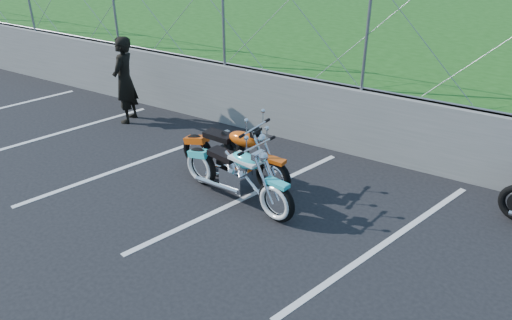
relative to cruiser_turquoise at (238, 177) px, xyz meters
The scene contains 8 objects.
ground 0.99m from the cruiser_turquoise, 87.43° to the right, with size 90.00×90.00×0.00m, color black.
retaining_wall 2.64m from the cruiser_turquoise, 89.15° to the left, with size 30.00×0.22×1.30m, color slate.
grass_field 12.63m from the cruiser_turquoise, 89.82° to the left, with size 30.00×20.00×1.30m, color #194E14.
chain_link_fence 3.20m from the cruiser_turquoise, 89.15° to the left, with size 28.00×0.03×2.00m.
parking_lines 1.33m from the cruiser_turquoise, ahead, with size 18.29×4.31×0.01m.
cruiser_turquoise is the anchor object (origin of this frame).
naked_orange 0.67m from the cruiser_turquoise, 126.15° to the left, with size 2.29×0.78×1.14m.
person_standing 4.22m from the cruiser_turquoise, 157.60° to the left, with size 0.69×0.45×1.88m, color black.
Camera 1 is at (3.71, -4.96, 4.46)m, focal length 35.00 mm.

